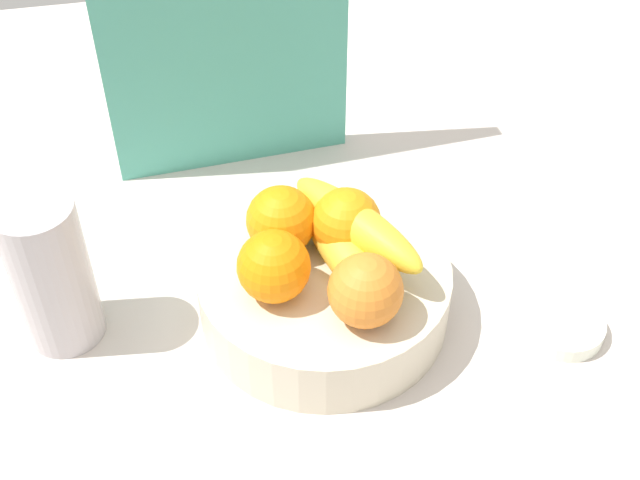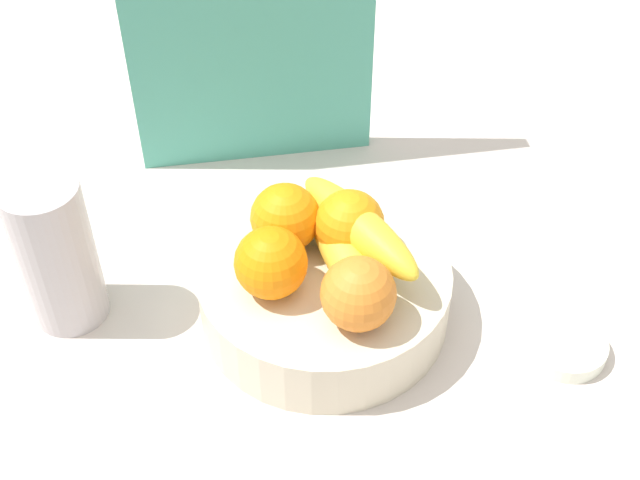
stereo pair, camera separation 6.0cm
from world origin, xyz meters
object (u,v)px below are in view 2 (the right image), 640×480
orange_front_right (358,294)px  jar_lid (565,346)px  fruit_bowl (320,293)px  orange_center (349,222)px  cutting_board (250,23)px  orange_back_left (285,218)px  thermos_tumbler (56,253)px  orange_front_left (271,263)px  banana_bunch (352,241)px

orange_front_right → jar_lid: bearing=-1.7°
jar_lid → fruit_bowl: bearing=162.6°
orange_center → cutting_board: (-8.11, 24.72, 8.17)cm
orange_center → jar_lid: orange_center is taller
cutting_board → orange_back_left: bearing=-88.9°
thermos_tumbler → jar_lid: (48.31, -10.31, -7.32)cm
orange_front_left → cutting_board: bearing=90.5°
banana_bunch → cutting_board: bearing=106.6°
banana_bunch → thermos_tumbler: size_ratio=1.15×
orange_front_left → orange_front_right: bearing=-31.9°
fruit_bowl → cutting_board: 31.73cm
fruit_bowl → orange_back_left: orange_back_left is taller
cutting_board → jar_lid: cutting_board is taller
jar_lid → banana_bunch: bearing=158.9°
fruit_bowl → cutting_board: bearing=100.3°
fruit_bowl → orange_back_left: bearing=126.3°
thermos_tumbler → fruit_bowl: bearing=-6.9°
fruit_bowl → orange_front_left: (-4.74, -2.00, 6.63)cm
orange_front_right → jar_lid: orange_front_right is taller
fruit_bowl → banana_bunch: banana_bunch is taller
orange_front_right → orange_center: (0.36, 9.56, 0.00)cm
orange_back_left → thermos_tumbler: size_ratio=0.42×
fruit_bowl → orange_back_left: (-3.00, 4.09, 6.63)cm
thermos_tumbler → jar_lid: 49.93cm
orange_back_left → jar_lid: (26.20, -11.35, -8.97)cm
orange_front_left → banana_bunch: 8.24cm
fruit_bowl → thermos_tumbler: size_ratio=1.52×
fruit_bowl → orange_center: bearing=43.1°
orange_front_left → jar_lid: bearing=-10.7°
thermos_tumbler → orange_front_left: bearing=-13.9°
orange_front_right → banana_bunch: bearing=87.1°
banana_bunch → cutting_board: (-8.11, 27.12, 8.50)cm
orange_back_left → jar_lid: bearing=-23.4°
orange_back_left → banana_bunch: (6.10, -3.60, -0.33)cm
banana_bunch → thermos_tumbler: 28.35cm
orange_back_left → thermos_tumbler: bearing=-177.3°
orange_center → thermos_tumbler: 28.25cm
orange_front_right → orange_back_left: 12.18cm
orange_front_left → orange_back_left: size_ratio=1.00×
fruit_bowl → orange_center: 7.87cm
orange_center → orange_front_left: bearing=-148.0°
orange_center → banana_bunch: bearing=-89.9°
fruit_bowl → thermos_tumbler: thermos_tumbler is taller
orange_back_left → jar_lid: orange_back_left is taller
orange_center → banana_bunch: 2.43cm
orange_front_left → fruit_bowl: bearing=22.9°
orange_center → orange_back_left: 6.21cm
fruit_bowl → cutting_board: cutting_board is taller
banana_bunch → jar_lid: banana_bunch is taller
orange_front_left → thermos_tumbler: 21.04cm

